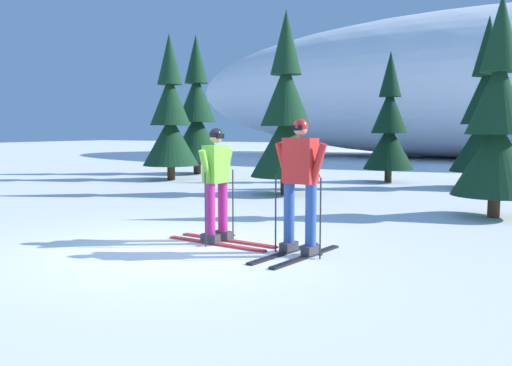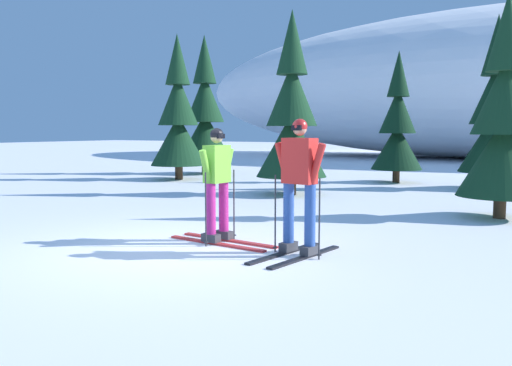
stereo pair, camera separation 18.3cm
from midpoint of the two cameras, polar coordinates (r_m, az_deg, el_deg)
name	(u,v)px [view 1 (the left image)]	position (r m, az deg, el deg)	size (l,w,h in m)	color
ground_plane	(170,250)	(7.79, -9.81, -7.09)	(120.00, 120.00, 0.00)	white
skier_lime_jacket	(217,184)	(8.12, -4.83, -0.10)	(1.82, 0.76, 1.74)	red
skier_red_jacket	(300,183)	(7.30, 3.96, 0.03)	(0.83, 1.65, 1.86)	black
pine_tree_far_left	(197,116)	(20.97, -6.58, 7.06)	(2.06, 2.06, 5.33)	#47301E
pine_tree_left	(170,119)	(18.59, -9.38, 6.71)	(1.91, 1.91, 4.95)	#47301E
pine_tree_center_left	(286,118)	(14.13, 2.80, 6.88)	(1.85, 1.85, 4.80)	#47301E
pine_tree_center_right	(389,128)	(18.02, 13.70, 5.72)	(1.64, 1.64, 4.24)	#47301E
pine_tree_right	(486,117)	(16.90, 22.95, 6.48)	(1.92, 1.92, 4.97)	#47301E
pine_tree_far_right	(497,125)	(11.35, 23.86, 5.64)	(1.66, 1.66, 4.30)	#47301E
snow_ridge_background	(499,85)	(34.79, 24.26, 9.48)	(39.46, 16.86, 8.64)	white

